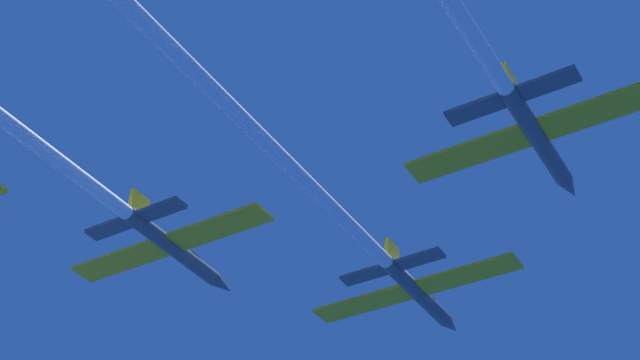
# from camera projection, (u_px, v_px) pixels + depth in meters

# --- Properties ---
(jet_lead) EXTENTS (18.13, 71.28, 3.00)m
(jet_lead) POSITION_uv_depth(u_px,v_px,m) (269.00, 146.00, 63.35)
(jet_lead) COLOR #4C5660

